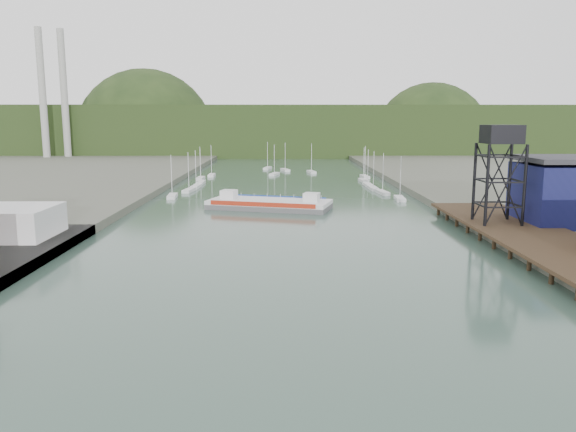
{
  "coord_description": "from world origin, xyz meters",
  "views": [
    {
      "loc": [
        -0.52,
        -33.03,
        19.02
      ],
      "look_at": [
        0.41,
        53.97,
        4.0
      ],
      "focal_mm": 35.0,
      "sensor_mm": 36.0,
      "label": 1
    }
  ],
  "objects": [
    {
      "name": "ground",
      "position": [
        0.0,
        0.0,
        0.0
      ],
      "size": [
        600.0,
        600.0,
        0.0
      ],
      "primitive_type": "plane",
      "color": "#314C3F",
      "rests_on": "ground"
    },
    {
      "name": "marina_sailboats",
      "position": [
        0.08,
        138.46,
        0.35
      ],
      "size": [
        57.71,
        92.65,
        0.9
      ],
      "color": "silver",
      "rests_on": "ground"
    },
    {
      "name": "east_pier",
      "position": [
        37.0,
        45.0,
        1.9
      ],
      "size": [
        14.0,
        70.0,
        2.45
      ],
      "color": "black",
      "rests_on": "ground"
    },
    {
      "name": "distant_hills",
      "position": [
        -3.98,
        301.35,
        10.38
      ],
      "size": [
        500.0,
        120.0,
        80.0
      ],
      "color": "black",
      "rests_on": "ground"
    },
    {
      "name": "lift_tower",
      "position": [
        35.0,
        58.0,
        15.65
      ],
      "size": [
        6.5,
        6.5,
        16.0
      ],
      "color": "black",
      "rests_on": "east_pier"
    },
    {
      "name": "chain_ferry",
      "position": [
        -3.26,
        86.66,
        1.07
      ],
      "size": [
        27.74,
        17.1,
        3.73
      ],
      "rotation": [
        0.0,
        0.0,
        -0.28
      ],
      "color": "#545456",
      "rests_on": "ground"
    },
    {
      "name": "smokestacks",
      "position": [
        -106.0,
        232.5,
        30.0
      ],
      "size": [
        11.2,
        8.2,
        60.0
      ],
      "color": "#A1A19C",
      "rests_on": "ground"
    }
  ]
}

